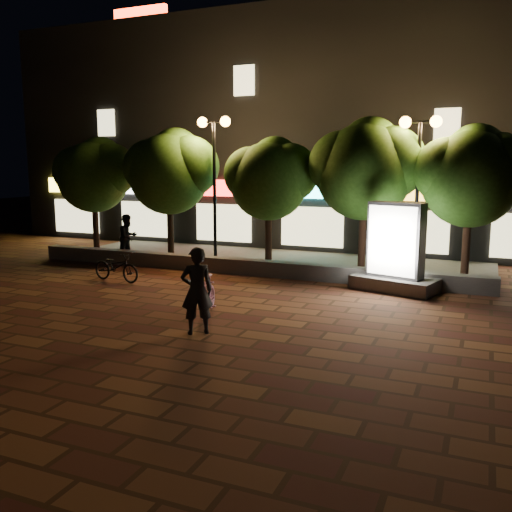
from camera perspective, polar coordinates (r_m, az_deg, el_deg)
The scene contains 16 objects.
ground at distance 14.95m, azimuth -8.16°, elevation -4.61°, with size 80.00×80.00×0.00m, color brown.
retaining_wall at distance 18.36m, azimuth -1.76°, elevation -1.07°, with size 16.00×0.45×0.50m, color slate.
sidewalk at distance 20.66m, azimuth 1.13°, elevation -0.46°, with size 16.00×5.00×0.08m, color slate.
building_block at distance 26.52m, azimuth 6.47°, elevation 12.44°, with size 28.00×8.12×11.30m.
tree_far_left at distance 22.99m, azimuth -16.34°, elevation 8.33°, with size 3.36×2.80×4.63m.
tree_left at distance 20.96m, azimuth -8.81°, elevation 8.93°, with size 3.60×3.00×4.89m.
tree_mid at distance 19.18m, azimuth 1.55°, elevation 8.31°, with size 3.24×2.70×4.50m.
tree_right at distance 18.24m, azimuth 11.40°, elevation 9.16°, with size 3.72×3.10×5.07m.
tree_far_right at distance 17.87m, azimuth 21.57°, elevation 8.05°, with size 3.48×2.90×4.76m.
street_lamp_left at distance 19.78m, azimuth -4.37°, elevation 10.67°, with size 1.26×0.36×5.18m.
street_lamp_right at distance 17.72m, azimuth 16.55°, elevation 10.01°, with size 1.26×0.36×4.98m.
ad_kiosk at distance 16.28m, azimuth 14.26°, elevation 0.07°, with size 2.60×1.78×2.56m.
scooter_pink at distance 13.46m, azimuth -5.03°, elevation -4.07°, with size 0.44×1.57×0.94m, color #B878A5.
rider at distance 11.84m, azimuth -6.15°, elevation -3.60°, with size 0.69×0.45×1.90m, color black.
scooter_parked at distance 17.68m, azimuth -14.30°, elevation -1.07°, with size 0.62×1.77×0.93m, color black.
pedestrian at distance 21.08m, azimuth -13.13°, elevation 1.94°, with size 0.83×0.64×1.70m, color black.
Camera 1 is at (7.52, -12.40, 3.63)m, focal length 38.55 mm.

